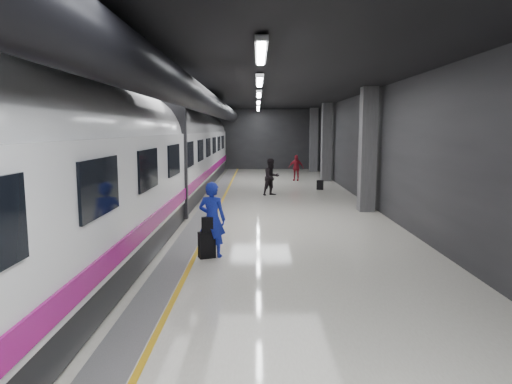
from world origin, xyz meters
TOP-DOWN VIEW (x-y plane):
  - ground at (0.00, 0.00)m, footprint 40.00×40.00m
  - platform_hall at (-0.29, 0.96)m, footprint 10.02×40.02m
  - train at (-3.25, -0.00)m, footprint 3.05×38.00m
  - traveler_main at (-0.53, -4.12)m, footprint 0.73×0.57m
  - suitcase_main at (-0.65, -4.24)m, footprint 0.44×0.36m
  - shoulder_bag at (-0.63, -4.25)m, footprint 0.29×0.18m
  - traveler_far_a at (1.18, 5.97)m, footprint 1.04×0.99m
  - traveler_far_b at (2.82, 12.12)m, footprint 0.94×0.55m
  - suitcase_far at (3.68, 8.00)m, footprint 0.37×0.29m

SIDE VIEW (x-z plane):
  - ground at x=0.00m, z-range 0.00..0.00m
  - suitcase_far at x=3.68m, z-range 0.00..0.47m
  - suitcase_main at x=-0.65m, z-range 0.00..0.61m
  - traveler_far_b at x=2.82m, z-range 0.00..1.51m
  - shoulder_bag at x=-0.63m, z-range 0.61..0.97m
  - traveler_far_a at x=1.18m, z-range 0.00..1.69m
  - traveler_main at x=-0.53m, z-range 0.00..1.78m
  - train at x=-3.25m, z-range 0.04..4.09m
  - platform_hall at x=-0.29m, z-range 1.28..5.79m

